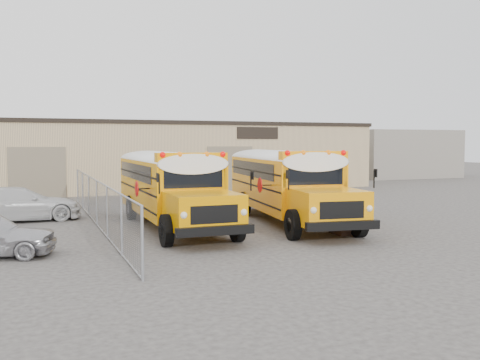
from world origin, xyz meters
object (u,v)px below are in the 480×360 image
object	(u,v)px
tarp_bundle	(347,212)
car_white	(19,204)
school_bus_left	(141,174)
school_bus_right	(248,172)

from	to	relation	value
tarp_bundle	car_white	size ratio (longest dim) A/B	0.30
school_bus_left	tarp_bundle	distance (m)	11.63
school_bus_right	tarp_bundle	distance (m)	9.78
school_bus_left	school_bus_right	size ratio (longest dim) A/B	0.97
school_bus_right	car_white	bearing A→B (deg)	-169.23
tarp_bundle	school_bus_left	bearing A→B (deg)	117.58
tarp_bundle	car_white	bearing A→B (deg)	145.12
school_bus_left	tarp_bundle	size ratio (longest dim) A/B	6.75
school_bus_left	car_white	size ratio (longest dim) A/B	2.05
school_bus_left	tarp_bundle	bearing A→B (deg)	-62.42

